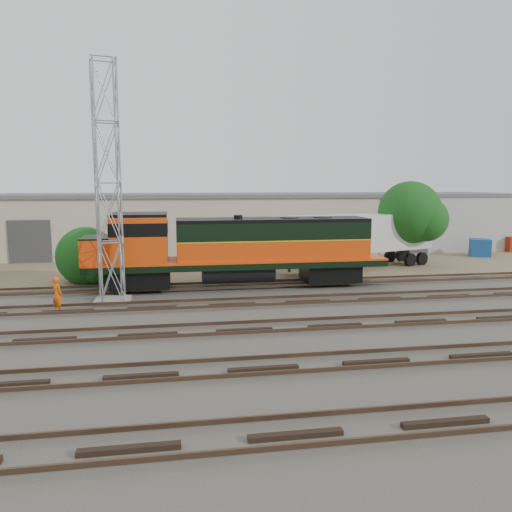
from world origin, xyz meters
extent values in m
plane|color=#47423A|center=(0.00, 0.00, 0.00)|extent=(140.00, 140.00, 0.00)
cube|color=#726047|center=(0.00, 15.00, 0.01)|extent=(80.00, 16.00, 0.02)
cube|color=black|center=(0.00, -12.00, 0.07)|extent=(80.00, 2.40, 0.14)
cube|color=#4C3828|center=(0.00, -12.75, 0.21)|extent=(80.00, 0.08, 0.14)
cube|color=#4C3828|center=(0.00, -11.25, 0.21)|extent=(80.00, 0.08, 0.14)
cube|color=black|center=(0.00, -7.50, 0.07)|extent=(80.00, 2.40, 0.14)
cube|color=#4C3828|center=(0.00, -8.25, 0.21)|extent=(80.00, 0.08, 0.14)
cube|color=#4C3828|center=(0.00, -6.75, 0.21)|extent=(80.00, 0.08, 0.14)
cube|color=black|center=(0.00, -3.00, 0.07)|extent=(80.00, 2.40, 0.14)
cube|color=#4C3828|center=(0.00, -3.75, 0.21)|extent=(80.00, 0.08, 0.14)
cube|color=#4C3828|center=(0.00, -2.25, 0.21)|extent=(80.00, 0.08, 0.14)
cube|color=black|center=(0.00, 1.50, 0.07)|extent=(80.00, 2.40, 0.14)
cube|color=#4C3828|center=(0.00, 0.75, 0.21)|extent=(80.00, 0.08, 0.14)
cube|color=#4C3828|center=(0.00, 2.25, 0.21)|extent=(80.00, 0.08, 0.14)
cube|color=black|center=(0.00, 6.00, 0.07)|extent=(80.00, 2.40, 0.14)
cube|color=#4C3828|center=(0.00, 5.25, 0.21)|extent=(80.00, 0.08, 0.14)
cube|color=#4C3828|center=(0.00, 6.75, 0.21)|extent=(80.00, 0.08, 0.14)
cube|color=beige|center=(0.00, 23.00, 2.50)|extent=(58.00, 10.00, 5.00)
cube|color=#59595B|center=(0.00, 23.00, 5.15)|extent=(58.40, 10.40, 0.30)
cube|color=#999993|center=(22.00, 17.95, 2.50)|extent=(14.00, 0.10, 5.00)
cube|color=#333335|center=(-14.00, 17.94, 1.70)|extent=(3.20, 0.12, 3.40)
cube|color=#333335|center=(-6.00, 17.94, 1.70)|extent=(3.20, 0.12, 3.40)
cube|color=#333335|center=(2.00, 17.94, 1.70)|extent=(3.20, 0.12, 3.40)
cube|color=#333335|center=(10.00, 17.94, 1.70)|extent=(3.20, 0.12, 3.40)
cube|color=#333335|center=(18.00, 17.94, 1.70)|extent=(3.20, 0.12, 3.40)
cube|color=black|center=(-4.78, 6.00, 0.80)|extent=(3.32, 2.49, 1.04)
cube|color=black|center=(6.62, 6.00, 0.80)|extent=(3.32, 2.49, 1.04)
cube|color=black|center=(0.92, 6.00, 1.50)|extent=(17.63, 3.11, 0.36)
cylinder|color=black|center=(0.92, 6.00, 0.85)|extent=(4.35, 1.14, 1.14)
cube|color=#D53D0A|center=(2.99, 6.00, 2.30)|extent=(11.40, 2.70, 1.24)
cube|color=black|center=(2.99, 6.00, 3.44)|extent=(11.40, 2.70, 1.04)
cube|color=black|center=(2.99, 6.00, 4.06)|extent=(11.40, 2.70, 0.21)
cube|color=#D53D0A|center=(-4.78, 6.00, 3.03)|extent=(3.11, 3.11, 2.70)
cube|color=black|center=(-4.78, 6.00, 4.46)|extent=(3.11, 3.11, 0.17)
cube|color=#D53D0A|center=(-7.17, 6.00, 2.41)|extent=(1.66, 2.49, 1.45)
cube|color=gray|center=(-6.11, 3.31, 0.10)|extent=(1.82, 1.82, 0.20)
cylinder|color=gray|center=(-6.67, 3.86, 6.25)|extent=(0.09, 0.09, 12.10)
cylinder|color=gray|center=(-5.56, 3.86, 6.25)|extent=(0.09, 0.09, 12.10)
cylinder|color=gray|center=(-6.67, 2.75, 6.25)|extent=(0.09, 0.09, 12.10)
cylinder|color=gray|center=(-5.56, 2.75, 6.25)|extent=(0.09, 0.09, 12.10)
imported|color=#E9570C|center=(-8.53, 1.79, 0.87)|extent=(0.75, 0.74, 1.75)
cube|color=silver|center=(10.19, 11.29, 2.63)|extent=(13.07, 6.47, 2.68)
cube|color=black|center=(15.00, 12.86, 0.50)|extent=(3.04, 3.10, 0.99)
cube|color=black|center=(5.78, 8.80, 0.65)|extent=(0.15, 0.15, 1.29)
cube|color=black|center=(5.16, 10.68, 0.65)|extent=(0.15, 0.15, 1.29)
cube|color=#14498F|center=(23.11, 15.54, 0.75)|extent=(2.08, 2.03, 1.50)
cube|color=maroon|center=(27.93, 17.99, 0.70)|extent=(1.63, 1.54, 1.40)
cylinder|color=#382619|center=(-8.35, 9.34, 0.17)|extent=(0.26, 0.26, 0.34)
sphere|color=#154C16|center=(-8.35, 9.34, 1.65)|extent=(3.74, 3.74, 3.74)
sphere|color=#154C16|center=(-7.60, 8.78, 1.28)|extent=(2.62, 2.62, 2.62)
cylinder|color=#382619|center=(14.80, 12.14, 1.19)|extent=(0.27, 0.27, 2.37)
sphere|color=#154C16|center=(14.80, 12.14, 4.03)|extent=(4.75, 4.75, 4.75)
sphere|color=#154C16|center=(15.75, 11.42, 3.56)|extent=(3.32, 3.32, 3.32)
camera|label=1|loc=(-2.86, -23.22, 6.23)|focal=35.00mm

